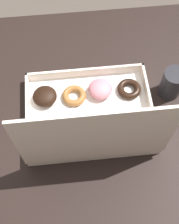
# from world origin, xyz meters

# --- Properties ---
(ground_plane) EXTENTS (8.00, 8.00, 0.00)m
(ground_plane) POSITION_xyz_m (0.00, 0.00, 0.00)
(ground_plane) COLOR #564C44
(dining_table) EXTENTS (1.10, 0.92, 0.76)m
(dining_table) POSITION_xyz_m (0.00, 0.00, 0.66)
(dining_table) COLOR black
(dining_table) RESTS_ON ground_plane
(donut_box) EXTENTS (0.41, 0.32, 0.32)m
(donut_box) POSITION_xyz_m (-0.03, 0.04, 0.82)
(donut_box) COLOR white
(donut_box) RESTS_ON dining_table
(coffee_mug) EXTENTS (0.07, 0.07, 0.11)m
(coffee_mug) POSITION_xyz_m (-0.31, -0.06, 0.81)
(coffee_mug) COLOR #232328
(coffee_mug) RESTS_ON dining_table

